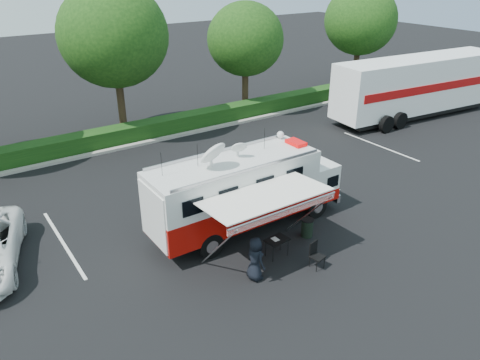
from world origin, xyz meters
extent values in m
plane|color=black|center=(0.00, 0.00, 0.00)|extent=(120.00, 120.00, 0.00)
cube|color=#9E998E|center=(4.00, 11.00, 0.07)|extent=(60.00, 0.35, 0.15)
cube|color=black|center=(4.00, 11.90, 0.50)|extent=(60.00, 1.20, 1.00)
cylinder|color=black|center=(0.00, 13.00, 2.40)|extent=(0.44, 0.44, 4.80)
ellipsoid|color=#14380F|center=(0.00, 13.00, 5.95)|extent=(6.14, 6.14, 5.84)
cylinder|color=black|center=(9.00, 13.00, 2.00)|extent=(0.44, 0.44, 4.00)
ellipsoid|color=#14380F|center=(9.00, 13.00, 4.96)|extent=(5.12, 5.12, 4.86)
cylinder|color=black|center=(20.00, 13.00, 2.20)|extent=(0.44, 0.44, 4.40)
ellipsoid|color=#14380F|center=(20.00, 13.00, 5.46)|extent=(5.63, 5.63, 5.35)
cube|color=silver|center=(-6.50, 3.00, 0.00)|extent=(0.12, 5.50, 0.01)
cube|color=silver|center=(-0.50, 3.00, 0.00)|extent=(0.12, 5.50, 0.01)
cube|color=silver|center=(5.50, 3.00, 0.00)|extent=(0.12, 5.50, 0.01)
cube|color=silver|center=(11.50, 3.00, 0.00)|extent=(0.12, 5.50, 0.01)
cube|color=black|center=(0.00, 0.00, 0.49)|extent=(7.61, 1.24, 0.27)
cylinder|color=black|center=(2.83, -0.97, 0.49)|extent=(0.97, 0.28, 0.97)
cylinder|color=black|center=(2.83, 0.97, 0.49)|extent=(0.97, 0.28, 0.97)
cylinder|color=black|center=(-2.30, -0.97, 0.49)|extent=(0.97, 0.28, 0.97)
cylinder|color=black|center=(-2.30, 0.97, 0.49)|extent=(0.97, 0.28, 0.97)
cube|color=silver|center=(4.03, 0.00, 0.53)|extent=(0.18, 2.21, 0.35)
cube|color=silver|center=(3.36, 0.00, 1.37)|extent=(1.24, 2.21, 1.50)
cube|color=#A90C06|center=(3.36, 0.00, 0.84)|extent=(1.26, 2.23, 0.49)
cube|color=black|center=(3.94, 0.00, 1.64)|extent=(0.11, 1.91, 0.62)
cube|color=#A90C06|center=(-0.62, 0.00, 1.15)|extent=(6.73, 2.21, 1.06)
cube|color=#A90C06|center=(-0.62, 0.00, 1.68)|extent=(6.75, 2.23, 0.09)
cube|color=silver|center=(-0.62, 0.00, 2.35)|extent=(6.73, 2.21, 1.24)
cube|color=silver|center=(-0.62, 0.00, 3.00)|extent=(6.73, 2.21, 0.07)
cube|color=#CC0505|center=(2.39, 0.00, 3.12)|extent=(0.49, 0.84, 0.14)
sphere|color=silver|center=(2.30, 0.89, 3.21)|extent=(0.30, 0.30, 0.30)
ellipsoid|color=silver|center=(-1.59, -0.13, 3.63)|extent=(1.06, 1.06, 0.32)
ellipsoid|color=silver|center=(-0.27, 0.18, 3.45)|extent=(0.62, 0.62, 0.18)
cylinder|color=black|center=(-3.36, 0.35, 3.45)|extent=(0.02, 0.02, 0.89)
cylinder|color=black|center=(-1.95, 0.35, 3.45)|extent=(0.02, 0.02, 0.89)
cylinder|color=black|center=(1.06, 0.35, 3.45)|extent=(0.02, 0.02, 0.89)
cube|color=white|center=(-0.80, -2.17, 2.57)|extent=(4.43, 2.12, 0.19)
cube|color=red|center=(-0.80, -3.21, 2.41)|extent=(4.43, 0.04, 0.25)
cylinder|color=#B2B2B7|center=(-0.80, -3.23, 2.51)|extent=(4.43, 0.07, 0.07)
cylinder|color=#B2B2B7|center=(-2.76, -2.24, 1.26)|extent=(0.05, 2.31, 2.55)
cylinder|color=#B2B2B7|center=(1.17, -2.24, 1.26)|extent=(0.05, 2.31, 2.55)
imported|color=black|center=(-1.72, -2.91, 0.00)|extent=(0.56, 0.81, 1.59)
cube|color=black|center=(-0.29, -2.29, 0.69)|extent=(0.90, 0.68, 0.04)
cylinder|color=black|center=(-0.64, -2.51, 0.35)|extent=(0.02, 0.02, 0.69)
cylinder|color=black|center=(-0.64, -2.08, 0.35)|extent=(0.02, 0.02, 0.69)
cylinder|color=black|center=(0.05, -2.51, 0.35)|extent=(0.02, 0.02, 0.69)
cylinder|color=black|center=(0.05, -2.08, 0.35)|extent=(0.02, 0.02, 0.69)
cube|color=silver|center=(-0.34, -2.24, 0.71)|extent=(0.22, 0.30, 0.01)
cube|color=black|center=(0.43, -3.64, 0.45)|extent=(0.54, 0.54, 0.04)
cube|color=black|center=(0.43, -3.41, 0.70)|extent=(0.45, 0.14, 0.50)
cylinder|color=black|center=(0.25, -3.82, 0.23)|extent=(0.02, 0.02, 0.45)
cylinder|color=black|center=(0.25, -3.46, 0.23)|extent=(0.02, 0.02, 0.45)
cylinder|color=black|center=(0.61, -3.82, 0.23)|extent=(0.02, 0.02, 0.45)
cylinder|color=black|center=(0.61, -3.46, 0.23)|extent=(0.02, 0.02, 0.45)
cylinder|color=black|center=(1.53, -1.89, 0.35)|extent=(0.46, 0.46, 0.70)
cylinder|color=black|center=(1.53, -1.89, 0.72)|extent=(0.49, 0.49, 0.04)
cube|color=white|center=(17.94, 5.52, 2.25)|extent=(13.07, 3.98, 3.43)
cube|color=#B20C0C|center=(17.94, 4.16, 2.25)|extent=(12.16, 1.29, 0.54)
cube|color=black|center=(17.94, 5.52, 0.38)|extent=(11.97, 3.55, 0.32)
cylinder|color=black|center=(13.65, 4.35, 0.54)|extent=(1.07, 0.32, 1.07)
cylinder|color=black|center=(13.65, 6.70, 0.54)|extent=(1.07, 0.32, 1.07)
cylinder|color=black|center=(14.93, 4.35, 0.54)|extent=(1.07, 0.32, 1.07)
cylinder|color=black|center=(14.93, 6.70, 0.54)|extent=(1.07, 0.32, 1.07)
cylinder|color=black|center=(22.76, 4.35, 0.54)|extent=(1.07, 0.32, 1.07)
cylinder|color=black|center=(22.76, 6.70, 0.54)|extent=(1.07, 0.32, 1.07)
camera|label=1|loc=(-9.44, -13.28, 9.87)|focal=35.00mm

